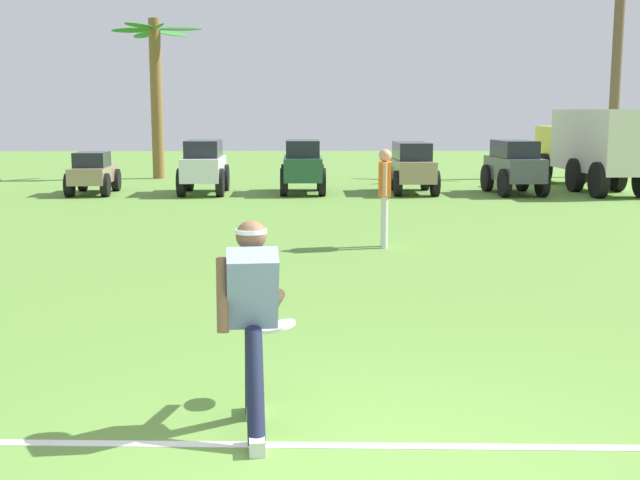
{
  "coord_description": "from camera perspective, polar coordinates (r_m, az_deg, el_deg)",
  "views": [
    {
      "loc": [
        -0.34,
        -4.42,
        2.14
      ],
      "look_at": [
        -0.21,
        3.29,
        0.9
      ],
      "focal_mm": 45.0,
      "sensor_mm": 36.0,
      "label": 1
    }
  ],
  "objects": [
    {
      "name": "teammate_near_sideline",
      "position": [
        12.71,
        4.62,
        3.67
      ],
      "size": [
        0.23,
        0.5,
        1.56
      ],
      "color": "silver",
      "rests_on": "ground_plane"
    },
    {
      "name": "frisbee_thrower",
      "position": [
        5.43,
        -4.8,
        -5.23
      ],
      "size": [
        0.47,
        1.13,
        1.41
      ],
      "color": "#191E38",
      "rests_on": "ground_plane"
    },
    {
      "name": "parked_car_slot_a",
      "position": [
        21.89,
        -15.84,
        4.64
      ],
      "size": [
        1.2,
        2.25,
        1.1
      ],
      "color": "#998466",
      "rests_on": "ground_plane"
    },
    {
      "name": "field_line_paint",
      "position": [
        5.36,
        2.83,
        -14.38
      ],
      "size": [
        18.45,
        0.8,
        0.01
      ],
      "primitive_type": "cube",
      "rotation": [
        0.0,
        0.0,
        -0.04
      ],
      "color": "white",
      "rests_on": "ground_plane"
    },
    {
      "name": "parked_car_slot_d",
      "position": [
        21.47,
        6.55,
        5.27
      ],
      "size": [
        1.16,
        2.41,
        1.34
      ],
      "color": "#998466",
      "rests_on": "ground_plane"
    },
    {
      "name": "parked_car_slot_c",
      "position": [
        21.3,
        -1.24,
        5.35
      ],
      "size": [
        1.19,
        2.36,
        1.4
      ],
      "color": "#235133",
      "rests_on": "ground_plane"
    },
    {
      "name": "frisbee_in_flight",
      "position": [
        6.01,
        -3.04,
        -6.14
      ],
      "size": [
        0.28,
        0.28,
        0.08
      ],
      "color": "white"
    },
    {
      "name": "parked_car_slot_e",
      "position": [
        21.67,
        13.65,
        5.16
      ],
      "size": [
        1.3,
        2.41,
        1.4
      ],
      "color": "#474C51",
      "rests_on": "ground_plane"
    },
    {
      "name": "ground_plane",
      "position": [
        4.93,
        3.21,
        -16.62
      ],
      "size": [
        80.0,
        80.0,
        0.0
      ],
      "primitive_type": "plane",
      "color": "#5E8D39"
    },
    {
      "name": "box_truck",
      "position": [
        23.48,
        18.62,
        6.43
      ],
      "size": [
        1.53,
        5.93,
        2.2
      ],
      "color": "yellow",
      "rests_on": "ground_plane"
    },
    {
      "name": "palm_tree_left_of_centre",
      "position": [
        28.58,
        20.37,
        12.64
      ],
      "size": [
        3.42,
        3.05,
        7.26
      ],
      "color": "brown",
      "rests_on": "ground_plane"
    },
    {
      "name": "parked_car_slot_b",
      "position": [
        21.36,
        -8.26,
        5.27
      ],
      "size": [
        1.19,
        2.36,
        1.4
      ],
      "color": "silver",
      "rests_on": "ground_plane"
    },
    {
      "name": "palm_tree_far_left",
      "position": [
        26.55,
        -11.58,
        10.73
      ],
      "size": [
        2.99,
        3.26,
        5.05
      ],
      "color": "brown",
      "rests_on": "ground_plane"
    }
  ]
}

